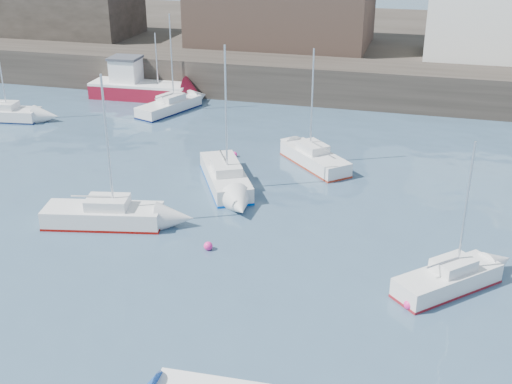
% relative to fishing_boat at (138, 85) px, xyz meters
% --- Properties ---
extents(water, '(220.00, 220.00, 0.00)m').
position_rel_fishing_boat_xyz_m(water, '(15.49, -31.49, -1.04)').
color(water, '#2D4760').
rests_on(water, ground).
extents(quay_wall, '(90.00, 5.00, 3.00)m').
position_rel_fishing_boat_xyz_m(quay_wall, '(15.49, 3.51, 0.46)').
color(quay_wall, '#28231E').
rests_on(quay_wall, ground).
extents(land_strip, '(90.00, 32.00, 2.80)m').
position_rel_fishing_boat_xyz_m(land_strip, '(15.49, 21.51, 0.36)').
color(land_strip, '#28231E').
rests_on(land_strip, ground).
extents(bldg_east_d, '(11.14, 11.14, 8.95)m').
position_rel_fishing_boat_xyz_m(bldg_east_d, '(26.49, 10.01, 6.33)').
color(bldg_east_d, white).
rests_on(bldg_east_d, land_strip).
extents(warehouse, '(16.40, 10.40, 7.60)m').
position_rel_fishing_boat_xyz_m(warehouse, '(9.49, 11.51, 5.58)').
color(warehouse, '#3D2D26').
rests_on(warehouse, land_strip).
extents(bldg_west, '(14.00, 8.00, 5.00)m').
position_rel_fishing_boat_xyz_m(bldg_west, '(-12.51, 10.51, 4.26)').
color(bldg_west, '#353028').
rests_on(bldg_west, land_strip).
extents(fishing_boat, '(8.21, 3.37, 5.36)m').
position_rel_fishing_boat_xyz_m(fishing_boat, '(0.00, 0.00, 0.00)').
color(fishing_boat, maroon).
rests_on(fishing_boat, ground).
extents(sailboat_a, '(6.09, 3.04, 7.59)m').
position_rel_fishing_boat_xyz_m(sailboat_a, '(8.39, -22.06, -0.50)').
color(sailboat_a, silver).
rests_on(sailboat_a, ground).
extents(sailboat_b, '(4.71, 6.44, 8.03)m').
position_rel_fishing_boat_xyz_m(sailboat_b, '(12.65, -15.70, -0.51)').
color(sailboat_b, silver).
rests_on(sailboat_b, ground).
extents(sailboat_c, '(4.51, 4.51, 6.36)m').
position_rel_fishing_boat_xyz_m(sailboat_c, '(24.81, -23.70, -0.55)').
color(sailboat_c, silver).
rests_on(sailboat_c, ground).
extents(sailboat_e, '(6.04, 2.66, 7.51)m').
position_rel_fishing_boat_xyz_m(sailboat_e, '(-7.18, -8.42, -0.55)').
color(sailboat_e, silver).
rests_on(sailboat_e, ground).
extents(sailboat_f, '(5.00, 5.11, 7.04)m').
position_rel_fishing_boat_xyz_m(sailboat_f, '(16.97, -11.41, -0.54)').
color(sailboat_f, silver).
rests_on(sailboat_f, ground).
extents(sailboat_h, '(3.71, 5.99, 7.35)m').
position_rel_fishing_boat_xyz_m(sailboat_h, '(4.09, -3.22, -0.56)').
color(sailboat_h, silver).
rests_on(sailboat_h, ground).
extents(buoy_near, '(0.42, 0.42, 0.42)m').
position_rel_fishing_boat_xyz_m(buoy_near, '(14.21, -23.13, -1.04)').
color(buoy_near, '#FC278D').
rests_on(buoy_near, ground).
extents(buoy_mid, '(0.41, 0.41, 0.41)m').
position_rel_fishing_boat_xyz_m(buoy_mid, '(23.37, -25.56, -1.04)').
color(buoy_mid, '#FC278D').
rests_on(buoy_mid, ground).
extents(buoy_far, '(0.34, 0.34, 0.34)m').
position_rel_fishing_boat_xyz_m(buoy_far, '(11.82, -11.26, -1.04)').
color(buoy_far, '#FC278D').
rests_on(buoy_far, ground).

